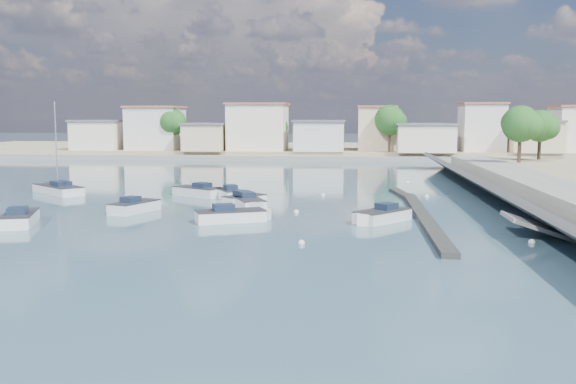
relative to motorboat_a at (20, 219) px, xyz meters
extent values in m
plane|color=#294252|center=(20.95, 34.75, -0.38)|extent=(400.00, 400.00, 0.00)
cube|color=slate|center=(39.45, 7.75, 0.52)|extent=(5.00, 90.00, 1.80)
cube|color=slate|center=(35.10, 7.75, 0.52)|extent=(4.17, 90.00, 2.86)
cube|color=slate|center=(34.95, -1.25, 0.02)|extent=(5.31, 3.50, 1.94)
cube|color=black|center=(27.95, 4.75, -0.20)|extent=(1.00, 26.00, 0.35)
cube|color=black|center=(27.45, 18.75, -0.23)|extent=(2.00, 8.05, 0.30)
cube|color=gray|center=(20.95, 86.75, 0.32)|extent=(160.00, 40.00, 1.40)
cube|color=slate|center=(20.95, 65.75, 0.02)|extent=(160.00, 2.50, 0.80)
cube|color=beige|center=(-23.05, 70.75, 3.52)|extent=(8.00, 8.00, 5.00)
cube|color=#595960|center=(-23.05, 70.75, 6.20)|extent=(8.48, 8.48, 0.35)
cube|color=silver|center=(-13.05, 72.75, 4.77)|extent=(9.00, 9.00, 7.50)
cube|color=#99513D|center=(-13.05, 72.75, 8.70)|extent=(9.54, 9.54, 0.35)
cube|color=beige|center=(-3.05, 69.75, 3.27)|extent=(7.00, 8.00, 4.50)
cube|color=#595960|center=(-3.05, 69.75, 5.70)|extent=(7.42, 8.48, 0.35)
cube|color=beige|center=(5.95, 71.75, 5.02)|extent=(10.00, 9.00, 8.00)
cube|color=#99513D|center=(5.95, 71.75, 9.20)|extent=(10.60, 9.54, 0.35)
cube|color=silver|center=(16.95, 70.75, 3.52)|extent=(8.50, 8.50, 5.00)
cube|color=#595960|center=(16.95, 70.75, 6.20)|extent=(9.01, 9.01, 0.35)
cube|color=beige|center=(26.95, 73.75, 4.77)|extent=(6.50, 7.50, 7.50)
cube|color=#99513D|center=(26.95, 73.75, 8.70)|extent=(6.89, 7.95, 0.35)
cube|color=beige|center=(34.95, 69.75, 3.27)|extent=(9.50, 9.00, 4.50)
cube|color=#595960|center=(34.95, 69.75, 5.70)|extent=(10.07, 9.54, 0.35)
cube|color=silver|center=(44.95, 72.75, 5.02)|extent=(7.00, 8.00, 8.00)
cube|color=#99513D|center=(44.95, 72.75, 9.20)|extent=(7.42, 8.48, 0.35)
cube|color=beige|center=(52.95, 70.75, 3.52)|extent=(8.00, 9.00, 5.00)
cube|color=#595960|center=(52.95, 70.75, 6.20)|extent=(8.48, 9.54, 0.35)
cylinder|color=#38281E|center=(-9.05, 69.75, 2.71)|extent=(0.44, 0.44, 3.38)
sphere|color=#184617|center=(-9.05, 69.75, 6.05)|extent=(4.80, 4.80, 4.80)
sphere|color=#184617|center=(-8.15, 69.15, 5.82)|extent=(3.60, 3.60, 3.60)
sphere|color=#184617|center=(-9.80, 70.20, 6.20)|extent=(3.30, 3.30, 3.30)
cylinder|color=#38281E|center=(8.95, 72.75, 2.48)|extent=(0.44, 0.44, 2.93)
sphere|color=#184617|center=(8.95, 72.75, 5.38)|extent=(4.16, 4.16, 4.16)
sphere|color=#184617|center=(9.73, 72.23, 5.18)|extent=(3.12, 3.12, 3.12)
sphere|color=#184617|center=(8.30, 73.14, 5.51)|extent=(2.86, 2.86, 2.86)
cylinder|color=#38281E|center=(28.95, 68.75, 2.82)|extent=(0.44, 0.44, 3.60)
sphere|color=#184617|center=(28.95, 68.75, 6.38)|extent=(5.12, 5.12, 5.12)
sphere|color=#184617|center=(29.91, 68.11, 6.14)|extent=(3.84, 3.84, 3.84)
sphere|color=#184617|center=(28.15, 69.23, 6.54)|extent=(3.52, 3.52, 3.52)
cylinder|color=#38281E|center=(44.95, 71.75, 2.60)|extent=(0.44, 0.44, 3.15)
sphere|color=#184617|center=(44.95, 71.75, 5.71)|extent=(4.48, 4.48, 4.48)
sphere|color=#184617|center=(45.79, 71.19, 5.50)|extent=(3.36, 3.36, 3.36)
sphere|color=#184617|center=(44.25, 72.17, 5.85)|extent=(3.08, 3.08, 3.08)
cylinder|color=#38281E|center=(42.95, 38.75, 3.00)|extent=(0.44, 0.44, 3.15)
sphere|color=#184617|center=(42.95, 38.75, 6.11)|extent=(4.48, 4.48, 4.48)
sphere|color=#184617|center=(43.79, 38.19, 5.90)|extent=(3.36, 3.36, 3.36)
sphere|color=#184617|center=(42.25, 39.17, 6.25)|extent=(3.08, 3.08, 3.08)
cylinder|color=#38281E|center=(46.95, 44.75, 2.88)|extent=(0.44, 0.44, 2.93)
sphere|color=#184617|center=(46.95, 44.75, 5.78)|extent=(4.16, 4.16, 4.16)
sphere|color=#184617|center=(47.73, 44.23, 5.58)|extent=(3.12, 3.12, 3.12)
sphere|color=#184617|center=(46.30, 45.14, 5.91)|extent=(2.86, 2.86, 2.86)
cube|color=silver|center=(0.09, -0.26, -0.08)|extent=(3.45, 5.32, 1.00)
cube|color=silver|center=(-0.60, 1.76, -0.08)|extent=(1.84, 1.84, 1.00)
cube|color=#262628|center=(0.09, -0.26, 0.42)|extent=(3.49, 5.34, 0.08)
cube|color=#182338|center=(0.25, -0.73, 0.66)|extent=(1.62, 1.80, 0.48)
cube|color=silver|center=(13.83, 10.97, -0.08)|extent=(3.55, 3.83, 1.00)
cube|color=silver|center=(14.85, 12.20, -0.08)|extent=(1.16, 1.16, 1.00)
cube|color=#262628|center=(13.83, 10.97, 0.42)|extent=(3.57, 3.85, 0.08)
cube|color=#182338|center=(13.59, 10.69, 0.66)|extent=(1.44, 1.46, 0.48)
cube|color=silver|center=(8.47, 16.73, -0.08)|extent=(5.31, 4.33, 1.00)
cube|color=silver|center=(6.62, 17.90, -0.08)|extent=(1.63, 1.63, 1.00)
cube|color=#262628|center=(8.47, 16.73, 0.42)|extent=(5.33, 4.36, 0.08)
cube|color=#182338|center=(8.90, 16.46, 0.66)|extent=(1.92, 1.82, 0.48)
cube|color=silver|center=(24.95, 3.60, -0.08)|extent=(4.31, 4.67, 1.00)
cube|color=silver|center=(23.72, 2.11, -0.08)|extent=(1.43, 1.43, 1.00)
cube|color=#262628|center=(24.95, 3.60, 0.42)|extent=(4.34, 4.69, 0.08)
cube|color=#182338|center=(25.24, 3.95, 0.66)|extent=(1.75, 1.78, 0.48)
cube|color=silver|center=(6.01, 6.12, -0.08)|extent=(3.15, 4.69, 1.00)
cube|color=silver|center=(6.67, 7.87, -0.08)|extent=(1.62, 1.62, 1.00)
cube|color=#262628|center=(6.01, 6.12, 0.42)|extent=(3.18, 4.70, 0.08)
cube|color=#182338|center=(5.86, 5.71, 0.66)|extent=(1.46, 1.60, 0.48)
cube|color=silver|center=(11.69, 15.26, -0.08)|extent=(3.40, 4.43, 1.00)
cube|color=silver|center=(10.86, 16.82, -0.08)|extent=(1.46, 1.46, 1.00)
cube|color=#262628|center=(11.69, 15.26, 0.42)|extent=(3.43, 4.44, 0.08)
cube|color=#182338|center=(11.88, 14.89, 0.66)|extent=(1.49, 1.58, 0.48)
cube|color=silver|center=(14.46, 9.19, -0.08)|extent=(3.53, 5.04, 1.00)
cube|color=silver|center=(15.29, 7.33, -0.08)|extent=(1.63, 1.63, 1.00)
cube|color=#262628|center=(14.46, 9.19, 0.42)|extent=(3.57, 5.05, 0.08)
cube|color=#182338|center=(14.27, 9.62, 0.66)|extent=(1.58, 1.74, 0.48)
cube|color=silver|center=(14.26, 2.41, -0.08)|extent=(5.15, 3.59, 1.00)
cube|color=silver|center=(16.16, 3.21, -0.08)|extent=(1.74, 1.74, 1.00)
cube|color=#262628|center=(14.26, 2.41, 0.42)|extent=(5.17, 3.62, 0.08)
cube|color=#182338|center=(13.82, 2.23, 0.66)|extent=(1.78, 1.63, 0.48)
cube|color=silver|center=(-5.31, 16.91, -0.08)|extent=(6.50, 5.98, 1.00)
cube|color=silver|center=(-7.54, 18.79, -0.08)|extent=(1.69, 1.69, 1.00)
cube|color=#262628|center=(-5.31, 16.91, 0.42)|extent=(6.53, 6.01, 0.08)
cube|color=#182338|center=(-4.80, 16.48, 0.66)|extent=(2.41, 2.33, 0.48)
cylinder|color=silver|center=(-5.31, 16.91, 4.42)|extent=(0.12, 0.12, 8.00)
cylinder|color=silver|center=(-4.39, 16.13, 1.12)|extent=(1.89, 1.61, 0.08)
sphere|color=silver|center=(33.33, -3.39, -0.33)|extent=(0.40, 0.40, 0.40)
sphere|color=silver|center=(18.53, 7.12, -0.33)|extent=(0.40, 0.40, 0.40)
sphere|color=silver|center=(19.90, -4.97, -0.33)|extent=(0.40, 0.40, 0.40)
sphere|color=silver|center=(29.63, 17.72, -0.33)|extent=(0.40, 0.40, 0.40)
sphere|color=silver|center=(20.10, 17.64, -0.33)|extent=(0.40, 0.40, 0.40)
sphere|color=silver|center=(28.91, 30.41, -0.33)|extent=(0.40, 0.40, 0.40)
camera|label=1|loc=(22.82, -41.60, 7.02)|focal=40.00mm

